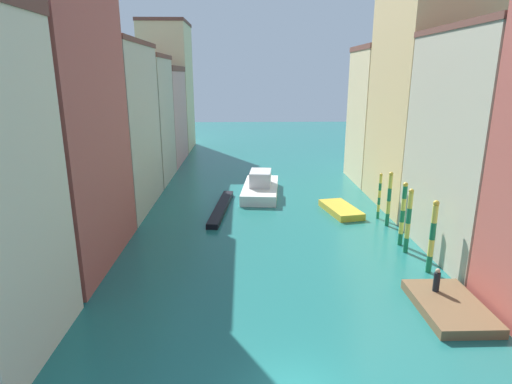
% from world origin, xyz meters
% --- Properties ---
extents(ground_plane, '(154.00, 154.00, 0.00)m').
position_xyz_m(ground_plane, '(0.00, 24.50, 0.00)').
color(ground_plane, '#1E6B66').
extents(building_left_1, '(7.54, 11.94, 21.77)m').
position_xyz_m(building_left_1, '(-14.74, 13.35, 10.89)').
color(building_left_1, '#B25147').
rests_on(building_left_1, ground).
extents(building_left_2, '(7.54, 12.23, 15.44)m').
position_xyz_m(building_left_2, '(-14.74, 25.44, 7.73)').
color(building_left_2, '#BCB299').
rests_on(building_left_2, ground).
extents(building_left_3, '(7.54, 9.42, 14.71)m').
position_xyz_m(building_left_3, '(-14.74, 36.62, 7.37)').
color(building_left_3, '#BCB299').
rests_on(building_left_3, ground).
extents(building_left_4, '(7.54, 12.23, 13.61)m').
position_xyz_m(building_left_4, '(-14.74, 47.47, 6.82)').
color(building_left_4, tan).
rests_on(building_left_4, ground).
extents(building_left_5, '(7.54, 10.45, 20.80)m').
position_xyz_m(building_left_5, '(-14.74, 59.18, 10.41)').
color(building_left_5, beige).
rests_on(building_left_5, ground).
extents(building_right_1, '(7.54, 11.51, 15.57)m').
position_xyz_m(building_right_1, '(14.74, 13.90, 7.80)').
color(building_right_1, '#BCB299').
rests_on(building_right_1, ground).
extents(building_right_2, '(7.54, 11.33, 21.51)m').
position_xyz_m(building_right_2, '(14.74, 25.24, 10.77)').
color(building_right_2, '#DBB77A').
rests_on(building_right_2, ground).
extents(building_right_3, '(7.54, 8.68, 15.63)m').
position_xyz_m(building_right_3, '(14.74, 35.35, 7.83)').
color(building_right_3, beige).
rests_on(building_right_3, ground).
extents(waterfront_dock, '(3.36, 5.35, 0.54)m').
position_xyz_m(waterfront_dock, '(9.07, 6.02, 0.27)').
color(waterfront_dock, brown).
rests_on(waterfront_dock, ground).
extents(person_on_dock, '(0.36, 0.36, 1.39)m').
position_xyz_m(person_on_dock, '(8.82, 7.25, 1.18)').
color(person_on_dock, black).
rests_on(person_on_dock, waterfront_dock).
extents(mooring_pole_0, '(0.39, 0.39, 4.91)m').
position_xyz_m(mooring_pole_0, '(9.93, 10.70, 2.51)').
color(mooring_pole_0, '#197247').
rests_on(mooring_pole_0, ground).
extents(mooring_pole_1, '(0.36, 0.36, 4.79)m').
position_xyz_m(mooring_pole_1, '(9.61, 13.88, 2.45)').
color(mooring_pole_1, '#197247').
rests_on(mooring_pole_1, ground).
extents(mooring_pole_2, '(0.37, 0.37, 4.90)m').
position_xyz_m(mooring_pole_2, '(9.72, 15.28, 2.51)').
color(mooring_pole_2, '#197247').
rests_on(mooring_pole_2, ground).
extents(mooring_pole_3, '(0.35, 0.35, 4.73)m').
position_xyz_m(mooring_pole_3, '(10.10, 19.43, 2.42)').
color(mooring_pole_3, '#197247').
rests_on(mooring_pole_3, ground).
extents(mooring_pole_4, '(0.27, 0.27, 4.16)m').
position_xyz_m(mooring_pole_4, '(9.91, 21.35, 2.12)').
color(mooring_pole_4, '#197247').
rests_on(mooring_pole_4, ground).
extents(vaporetto_white, '(4.45, 9.37, 2.61)m').
position_xyz_m(vaporetto_white, '(-0.31, 29.43, 0.85)').
color(vaporetto_white, white).
rests_on(vaporetto_white, ground).
extents(gondola_black, '(2.06, 10.49, 0.49)m').
position_xyz_m(gondola_black, '(-4.27, 24.06, 0.24)').
color(gondola_black, black).
rests_on(gondola_black, ground).
extents(motorboat_0, '(3.40, 5.63, 0.60)m').
position_xyz_m(motorboat_0, '(6.95, 23.08, 0.30)').
color(motorboat_0, gold).
rests_on(motorboat_0, ground).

